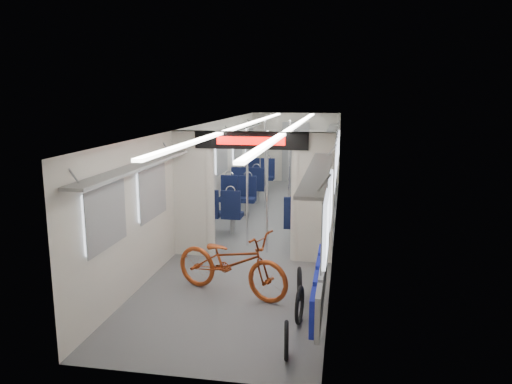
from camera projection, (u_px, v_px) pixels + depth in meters
carriage at (267, 163)px, 10.54m from camera, size 12.00×12.02×2.31m
bicycle at (231, 262)px, 7.40m from camera, size 2.01×1.26×1.00m
flip_bench at (320, 285)px, 6.32m from camera, size 0.12×2.11×0.52m
bike_hoop_a at (286, 342)px, 5.63m from camera, size 0.10×0.46×0.45m
bike_hoop_b at (300, 307)px, 6.50m from camera, size 0.09×0.51×0.51m
bike_hoop_c at (299, 285)px, 7.24m from camera, size 0.12×0.50×0.49m
seat_bay_near_left at (230, 201)px, 11.40m from camera, size 0.89×1.98×1.07m
seat_bay_near_right at (310, 209)px, 10.61m from camera, size 0.90×2.05×1.09m
seat_bay_far_left at (254, 178)px, 14.43m from camera, size 0.91×2.06×1.09m
seat_bay_far_right at (320, 179)px, 14.28m from camera, size 0.88×1.91×1.05m
stanchion_near_left at (247, 188)px, 9.63m from camera, size 0.05×0.05×2.30m
stanchion_near_right at (267, 193)px, 9.21m from camera, size 0.04×0.04×2.30m
stanchion_far_left at (265, 165)px, 12.73m from camera, size 0.05×0.05×2.30m
stanchion_far_right at (289, 166)px, 12.48m from camera, size 0.04×0.04×2.30m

